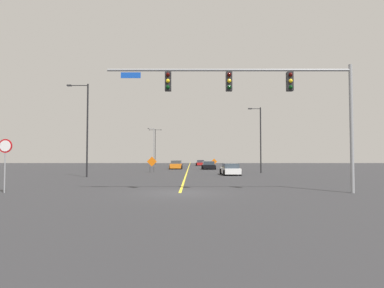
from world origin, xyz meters
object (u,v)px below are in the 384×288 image
stop_sign (4,155)px  car_blue_far (177,164)px  street_lamp_near_right (259,137)px  street_lamp_near_left (154,144)px  car_orange_near (175,165)px  street_lamp_mid_right (85,126)px  car_white_passing (229,169)px  construction_sign_right_lane (151,162)px  construction_sign_left_lane (213,162)px  street_lamp_mid_left (152,145)px  car_red_approaching (199,163)px  traffic_signal_assembly (262,92)px  car_black_mid (208,165)px

stop_sign → car_blue_far: bearing=81.2°
stop_sign → street_lamp_near_right: street_lamp_near_right is taller
street_lamp_near_left → car_orange_near: (7.05, -31.56, -4.77)m
street_lamp_mid_right → car_white_passing: (14.76, 3.94, -4.47)m
construction_sign_right_lane → street_lamp_near_right: bearing=-6.0°
street_lamp_near_right → construction_sign_left_lane: (-4.57, 16.81, -3.40)m
stop_sign → construction_sign_right_lane: stop_sign is taller
street_lamp_mid_right → street_lamp_mid_left: size_ratio=0.97×
stop_sign → street_lamp_mid_left: street_lamp_mid_left is taller
construction_sign_left_lane → car_red_approaching: bearing=96.3°
car_red_approaching → car_white_passing: bearing=-86.6°
traffic_signal_assembly → car_black_mid: traffic_signal_assembly is taller
car_red_approaching → car_black_mid: 22.09m
street_lamp_near_right → construction_sign_right_lane: bearing=174.0°
street_lamp_mid_right → car_red_approaching: bearing=73.8°
traffic_signal_assembly → stop_sign: (-14.14, -0.02, -3.50)m
street_lamp_near_right → car_red_approaching: bearing=100.7°
stop_sign → street_lamp_mid_right: size_ratio=0.32×
car_red_approaching → street_lamp_mid_left: bearing=140.9°
stop_sign → street_lamp_mid_left: bearing=89.8°
street_lamp_mid_left → street_lamp_near_left: size_ratio=1.03×
stop_sign → car_white_passing: (14.48, 18.29, -1.47)m
traffic_signal_assembly → street_lamp_near_left: (-13.61, 68.00, -0.16)m
street_lamp_near_right → car_orange_near: size_ratio=1.82×
street_lamp_mid_right → car_blue_far: street_lamp_mid_right is taller
traffic_signal_assembly → street_lamp_near_left: size_ratio=1.46×
street_lamp_near_right → car_white_passing: (-4.20, -4.39, -3.87)m
street_lamp_mid_right → construction_sign_right_lane: bearing=61.2°
stop_sign → street_lamp_mid_left: (0.18, 67.02, 3.13)m
construction_sign_right_lane → car_red_approaching: (7.08, 33.18, -0.68)m
street_lamp_mid_left → car_blue_far: size_ratio=2.07×
construction_sign_left_lane → car_red_approaching: construction_sign_left_lane is taller
car_white_passing → car_blue_far: size_ratio=0.99×
construction_sign_right_lane → street_lamp_near_left: bearing=95.9°
stop_sign → street_lamp_near_right: (18.68, 22.68, 2.40)m
car_orange_near → car_red_approaching: bearing=77.6°
street_lamp_mid_left → car_red_approaching: bearing=-39.1°
traffic_signal_assembly → street_lamp_mid_left: 68.44m
street_lamp_mid_left → street_lamp_near_right: street_lamp_mid_left is taller
construction_sign_right_lane → car_orange_near: construction_sign_right_lane is taller
car_black_mid → street_lamp_near_right: bearing=-65.3°
stop_sign → car_white_passing: stop_sign is taller
car_red_approaching → car_white_passing: (2.32, -39.01, -0.01)m
car_blue_far → construction_sign_right_lane: bearing=-95.5°
traffic_signal_assembly → street_lamp_mid_right: (-14.42, 14.33, -0.50)m
construction_sign_left_lane → car_blue_far: bearing=130.2°
construction_sign_right_lane → street_lamp_mid_left: bearing=96.5°
stop_sign → street_lamp_mid_left: 67.09m
traffic_signal_assembly → car_orange_near: size_ratio=3.02×
street_lamp_mid_left → street_lamp_near_right: bearing=-67.4°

